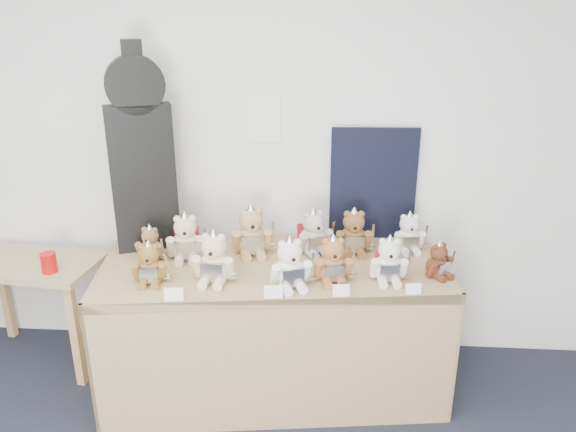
# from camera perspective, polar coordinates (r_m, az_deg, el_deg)

# --- Properties ---
(room_shell) EXTENTS (6.00, 6.00, 6.00)m
(room_shell) POSITION_cam_1_polar(r_m,az_deg,el_deg) (3.48, -2.51, 9.90)
(room_shell) COLOR white
(room_shell) RESTS_ON floor
(display_table) EXTENTS (2.06, 1.07, 0.82)m
(display_table) POSITION_cam_1_polar(r_m,az_deg,el_deg) (3.25, -1.45, -8.36)
(display_table) COLOR olive
(display_table) RESTS_ON floor
(side_table) EXTENTS (0.91, 0.58, 0.71)m
(side_table) POSITION_cam_1_polar(r_m,az_deg,el_deg) (3.94, -24.58, -5.84)
(side_table) COLOR #A28C57
(side_table) RESTS_ON floor
(guitar_case) EXTENTS (0.39, 0.24, 1.23)m
(guitar_case) POSITION_cam_1_polar(r_m,az_deg,el_deg) (3.38, -14.70, 6.29)
(guitar_case) COLOR black
(guitar_case) RESTS_ON display_table
(navy_board) EXTENTS (0.53, 0.04, 0.71)m
(navy_board) POSITION_cam_1_polar(r_m,az_deg,el_deg) (3.53, 8.64, 3.20)
(navy_board) COLOR black
(navy_board) RESTS_ON display_table
(red_cup) EXTENTS (0.09, 0.09, 0.12)m
(red_cup) POSITION_cam_1_polar(r_m,az_deg,el_deg) (3.66, -23.13, -4.38)
(red_cup) COLOR #B30B0C
(red_cup) RESTS_ON side_table
(teddy_front_far_left) EXTENTS (0.21, 0.18, 0.26)m
(teddy_front_far_left) POSITION_cam_1_polar(r_m,az_deg,el_deg) (3.09, -13.86, -4.87)
(teddy_front_far_left) COLOR brown
(teddy_front_far_left) RESTS_ON display_table
(teddy_front_left) EXTENTS (0.26, 0.21, 0.31)m
(teddy_front_left) POSITION_cam_1_polar(r_m,az_deg,el_deg) (3.03, -7.49, -4.43)
(teddy_front_left) COLOR beige
(teddy_front_left) RESTS_ON display_table
(teddy_front_centre) EXTENTS (0.25, 0.24, 0.30)m
(teddy_front_centre) POSITION_cam_1_polar(r_m,az_deg,el_deg) (2.95, 0.22, -5.04)
(teddy_front_centre) COLOR white
(teddy_front_centre) RESTS_ON display_table
(teddy_front_right) EXTENTS (0.24, 0.20, 0.28)m
(teddy_front_right) POSITION_cam_1_polar(r_m,az_deg,el_deg) (3.02, 4.59, -4.65)
(teddy_front_right) COLOR #9A5F3A
(teddy_front_right) RESTS_ON display_table
(teddy_front_far_right) EXTENTS (0.23, 0.19, 0.28)m
(teddy_front_far_right) POSITION_cam_1_polar(r_m,az_deg,el_deg) (3.07, 10.20, -4.57)
(teddy_front_far_right) COLOR silver
(teddy_front_far_right) RESTS_ON display_table
(teddy_front_end) EXTENTS (0.18, 0.18, 0.22)m
(teddy_front_end) POSITION_cam_1_polar(r_m,az_deg,el_deg) (3.18, 15.07, -4.49)
(teddy_front_end) COLOR #532E1C
(teddy_front_end) RESTS_ON display_table
(teddy_back_left) EXTENTS (0.26, 0.23, 0.31)m
(teddy_back_left) POSITION_cam_1_polar(r_m,az_deg,el_deg) (3.32, -10.33, -2.35)
(teddy_back_left) COLOR #CAB793
(teddy_back_left) RESTS_ON display_table
(teddy_back_centre_left) EXTENTS (0.28, 0.25, 0.33)m
(teddy_back_centre_left) POSITION_cam_1_polar(r_m,az_deg,el_deg) (3.33, -3.71, -1.75)
(teddy_back_centre_left) COLOR tan
(teddy_back_centre_left) RESTS_ON display_table
(teddy_back_centre_right) EXTENTS (0.25, 0.24, 0.30)m
(teddy_back_centre_right) POSITION_cam_1_polar(r_m,az_deg,el_deg) (3.34, 2.61, -1.86)
(teddy_back_centre_right) COLOR beige
(teddy_back_centre_right) RESTS_ON display_table
(teddy_back_right) EXTENTS (0.25, 0.20, 0.30)m
(teddy_back_right) POSITION_cam_1_polar(r_m,az_deg,el_deg) (3.37, 6.68, -1.79)
(teddy_back_right) COLOR brown
(teddy_back_right) RESTS_ON display_table
(teddy_back_end) EXTENTS (0.22, 0.19, 0.27)m
(teddy_back_end) POSITION_cam_1_polar(r_m,az_deg,el_deg) (3.45, 12.16, -1.82)
(teddy_back_end) COLOR white
(teddy_back_end) RESTS_ON display_table
(teddy_back_far_left) EXTENTS (0.19, 0.16, 0.23)m
(teddy_back_far_left) POSITION_cam_1_polar(r_m,az_deg,el_deg) (3.36, -13.80, -2.89)
(teddy_back_far_left) COLOR #8C6241
(teddy_back_far_left) RESTS_ON display_table
(entry_card_a) EXTENTS (0.10, 0.03, 0.07)m
(entry_card_a) POSITION_cam_1_polar(r_m,az_deg,el_deg) (2.90, -11.53, -7.82)
(entry_card_a) COLOR white
(entry_card_a) RESTS_ON display_table
(entry_card_b) EXTENTS (0.10, 0.03, 0.07)m
(entry_card_b) POSITION_cam_1_polar(r_m,az_deg,el_deg) (2.87, -1.50, -7.71)
(entry_card_b) COLOR white
(entry_card_b) RESTS_ON display_table
(entry_card_c) EXTENTS (0.09, 0.03, 0.06)m
(entry_card_c) POSITION_cam_1_polar(r_m,az_deg,el_deg) (2.90, 5.43, -7.54)
(entry_card_c) COLOR white
(entry_card_c) RESTS_ON display_table
(entry_card_d) EXTENTS (0.08, 0.03, 0.06)m
(entry_card_d) POSITION_cam_1_polar(r_m,az_deg,el_deg) (2.98, 12.63, -7.25)
(entry_card_d) COLOR white
(entry_card_d) RESTS_ON display_table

